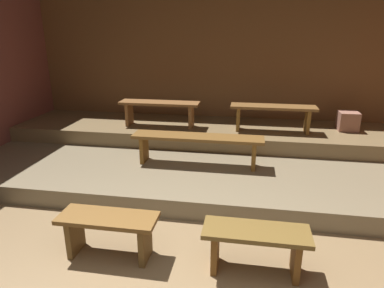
{
  "coord_description": "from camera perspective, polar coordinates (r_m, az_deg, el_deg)",
  "views": [
    {
      "loc": [
        0.51,
        -1.6,
        1.9
      ],
      "look_at": [
        -0.23,
        2.75,
        0.42
      ],
      "focal_mm": 31.84,
      "sensor_mm": 36.0,
      "label": 1
    }
  ],
  "objects": [
    {
      "name": "wooden_crate_middle",
      "position": [
        5.71,
        24.65,
        3.51
      ],
      "size": [
        0.29,
        0.29,
        0.29
      ],
      "primitive_type": "cube",
      "color": "#8D5D4B",
      "rests_on": "platform_middle"
    },
    {
      "name": "bench_middle_right",
      "position": [
        5.24,
        13.39,
        5.28
      ],
      "size": [
        1.25,
        0.32,
        0.39
      ],
      "color": "brown",
      "rests_on": "platform_middle"
    },
    {
      "name": "bench_floor_left",
      "position": [
        3.11,
        -13.8,
        -13.39
      ],
      "size": [
        0.85,
        0.32,
        0.39
      ],
      "color": "brown",
      "rests_on": "ground"
    },
    {
      "name": "platform_lower",
      "position": [
        4.85,
        2.9,
        -3.12
      ],
      "size": [
        6.38,
        2.82,
        0.22
      ],
      "primitive_type": "cube",
      "color": "#78694F",
      "rests_on": "ground"
    },
    {
      "name": "bench_middle_left",
      "position": [
        5.4,
        -5.46,
        6.11
      ],
      "size": [
        1.25,
        0.32,
        0.39
      ],
      "color": "brown",
      "rests_on": "platform_middle"
    },
    {
      "name": "wall_back",
      "position": [
        5.97,
        4.8,
        13.17
      ],
      "size": [
        7.18,
        0.06,
        2.7
      ],
      "primitive_type": "cube",
      "color": "brown",
      "rests_on": "ground"
    },
    {
      "name": "ground",
      "position": [
        4.24,
        1.65,
        -8.64
      ],
      "size": [
        7.18,
        5.09,
        0.08
      ],
      "primitive_type": "cube",
      "color": "olive"
    },
    {
      "name": "platform_middle",
      "position": [
        5.49,
        3.89,
        1.91
      ],
      "size": [
        6.38,
        1.3,
        0.22
      ],
      "primitive_type": "cube",
      "color": "brown",
      "rests_on": "platform_lower"
    },
    {
      "name": "bench_lower_center",
      "position": [
        4.38,
        0.94,
        0.4
      ],
      "size": [
        1.69,
        0.32,
        0.39
      ],
      "color": "brown",
      "rests_on": "platform_lower"
    },
    {
      "name": "bench_floor_right",
      "position": [
        2.89,
        10.6,
        -15.77
      ],
      "size": [
        0.85,
        0.32,
        0.39
      ],
      "color": "brown",
      "rests_on": "ground"
    }
  ]
}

